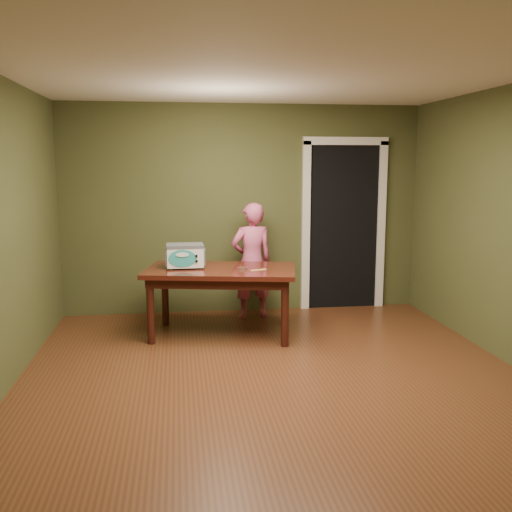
# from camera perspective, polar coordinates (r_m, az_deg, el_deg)

# --- Properties ---
(floor) EXTENTS (5.00, 5.00, 0.00)m
(floor) POSITION_cam_1_polar(r_m,az_deg,el_deg) (5.05, 2.12, -12.54)
(floor) COLOR #583019
(floor) RESTS_ON ground
(room_shell) EXTENTS (4.52, 5.02, 2.61)m
(room_shell) POSITION_cam_1_polar(r_m,az_deg,el_deg) (4.69, 2.25, 7.20)
(room_shell) COLOR #434726
(room_shell) RESTS_ON ground
(doorway) EXTENTS (1.10, 0.66, 2.25)m
(doorway) POSITION_cam_1_polar(r_m,az_deg,el_deg) (7.74, 8.11, 3.11)
(doorway) COLOR black
(doorway) RESTS_ON ground
(dining_table) EXTENTS (1.75, 1.20, 0.75)m
(dining_table) POSITION_cam_1_polar(r_m,az_deg,el_deg) (6.21, -3.52, -2.13)
(dining_table) COLOR #34130B
(dining_table) RESTS_ON floor
(toy_oven) EXTENTS (0.43, 0.30, 0.26)m
(toy_oven) POSITION_cam_1_polar(r_m,az_deg,el_deg) (6.23, -7.12, 0.11)
(toy_oven) COLOR #4C4F54
(toy_oven) RESTS_ON dining_table
(baking_pan) EXTENTS (0.10, 0.10, 0.02)m
(baking_pan) POSITION_cam_1_polar(r_m,az_deg,el_deg) (6.12, -1.34, -1.22)
(baking_pan) COLOR silver
(baking_pan) RESTS_ON dining_table
(spatula) EXTENTS (0.18, 0.09, 0.01)m
(spatula) POSITION_cam_1_polar(r_m,az_deg,el_deg) (6.06, 0.25, -1.40)
(spatula) COLOR #F1C468
(spatula) RESTS_ON dining_table
(child) EXTENTS (0.57, 0.42, 1.41)m
(child) POSITION_cam_1_polar(r_m,az_deg,el_deg) (6.90, -0.42, -0.48)
(child) COLOR #CD547F
(child) RESTS_ON floor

